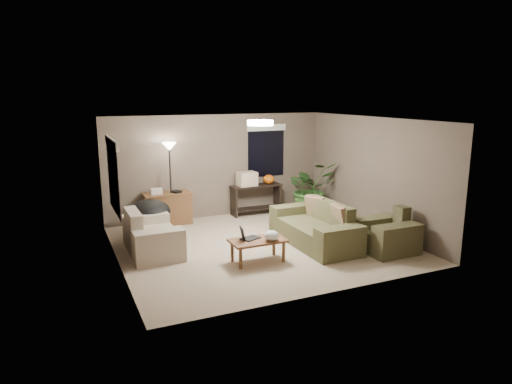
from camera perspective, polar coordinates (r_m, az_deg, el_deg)
name	(u,v)px	position (r m, az deg, el deg)	size (l,w,h in m)	color
room_shell	(260,184)	(8.95, 0.52, 1.00)	(5.50, 5.50, 5.50)	tan
main_sofa	(316,230)	(9.33, 7.48, -4.68)	(0.95, 2.20, 0.85)	#46462A
throw_pillows	(327,211)	(9.37, 8.88, -2.39)	(0.38, 1.39, 0.47)	#8C7251
loveseat	(151,237)	(8.99, -13.02, -5.54)	(0.90, 1.60, 0.85)	beige
armchair	(386,236)	(9.20, 15.98, -5.29)	(0.95, 1.00, 0.85)	brown
coffee_table	(258,243)	(8.25, 0.24, -6.37)	(1.00, 0.55, 0.42)	brown
laptop	(247,236)	(8.24, -1.12, -5.52)	(0.41, 0.34, 0.24)	black
plastic_bag	(272,236)	(8.16, 1.96, -5.46)	(0.26, 0.24, 0.19)	white
desk	(168,208)	(10.78, -10.95, -2.03)	(1.10, 0.50, 0.75)	brown
desk_papers	(161,191)	(10.64, -11.84, 0.09)	(0.71, 0.29, 0.12)	silver
console_table	(256,197)	(11.47, 0.01, -0.64)	(1.30, 0.40, 0.75)	black
pumpkin	(269,179)	(11.53, 1.60, 1.60)	(0.28, 0.28, 0.23)	orange
cardboard_box	(247,179)	(11.27, -1.15, 1.65)	(0.46, 0.34, 0.34)	beige
papasan_chair	(149,215)	(9.91, -13.20, -2.87)	(1.19, 1.19, 0.80)	black
floor_lamp	(170,156)	(10.52, -10.75, 4.40)	(0.32, 0.32, 1.91)	black
ceiling_fixture	(260,123)	(8.79, 0.54, 8.63)	(0.50, 0.50, 0.10)	white
houseplant	(310,194)	(11.55, 6.77, -0.22)	(1.20, 1.33, 1.04)	#2D5923
cat_scratching_post	(328,212)	(11.06, 9.02, -2.47)	(0.32, 0.32, 0.50)	tan
window_left	(112,164)	(8.42, -17.53, 3.42)	(0.05, 1.56, 1.33)	black
window_back	(266,142)	(11.63, 1.28, 6.28)	(1.06, 0.05, 1.33)	black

